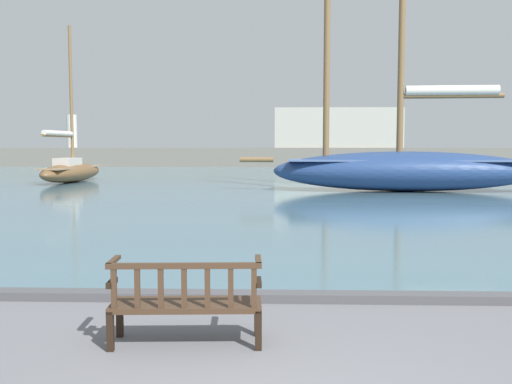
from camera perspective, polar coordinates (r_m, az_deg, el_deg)
name	(u,v)px	position (r m, az deg, el deg)	size (l,w,h in m)	color
harbor_water	(275,171)	(47.85, 1.93, 2.13)	(100.00, 80.00, 0.08)	slate
quay_edge_kerb	(277,297)	(7.93, 2.07, -10.41)	(40.00, 0.30, 0.12)	#4C4C50
park_bench	(186,301)	(6.21, -7.00, -10.78)	(1.63, 0.60, 0.92)	black
sailboat_outer_starboard	(71,170)	(33.94, -17.99, 2.12)	(2.17, 7.13, 8.76)	brown
sailboat_far_starboard	(405,165)	(26.58, 14.70, 2.64)	(13.58, 3.48, 16.37)	navy
far_breakwater	(290,150)	(56.58, 3.41, 4.26)	(57.30, 2.40, 5.85)	slate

